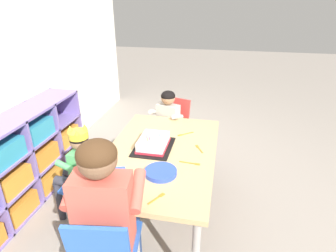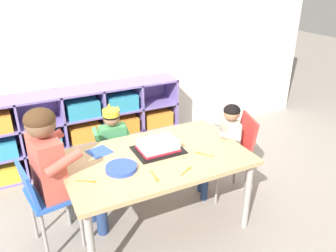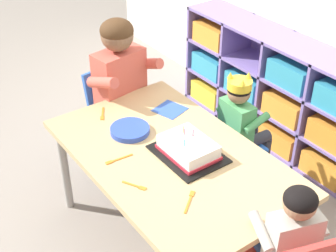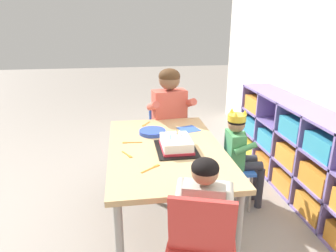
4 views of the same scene
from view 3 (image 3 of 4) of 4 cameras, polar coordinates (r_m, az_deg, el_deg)
ground at (r=2.78m, az=0.35°, el=-13.37°), size 16.00×16.00×0.00m
storage_cubby_shelf at (r=3.37m, az=14.34°, el=2.47°), size 1.97×0.31×0.78m
activity_table at (r=2.41m, az=0.40°, el=-4.47°), size 1.29×0.80×0.61m
classroom_chair_blue at (r=2.87m, az=6.96°, el=-2.45°), size 0.32×0.34×0.59m
child_with_crown at (r=2.84m, az=8.78°, el=0.71°), size 0.30×0.31×0.82m
classroom_chair_adult_side at (r=3.06m, az=-6.10°, el=2.03°), size 0.37×0.38×0.69m
adult_helper_seated at (r=2.87m, az=-4.95°, el=4.82°), size 0.45×0.44×1.05m
guest_at_table_side at (r=2.12m, az=13.75°, el=-12.64°), size 0.34×0.33×0.84m
birthday_cake_on_tray at (r=2.35m, az=2.43°, el=-2.73°), size 0.35×0.27×0.12m
paper_plate_stack at (r=2.52m, az=-4.55°, el=-0.48°), size 0.21×0.21×0.03m
paper_napkin_square at (r=2.71m, az=0.24°, el=1.98°), size 0.19×0.19×0.00m
fork_at_table_front_edge at (r=2.35m, az=-6.03°, el=-3.99°), size 0.03×0.14×0.00m
fork_by_napkin at (r=2.69m, az=-7.79°, el=1.36°), size 0.12×0.08×0.00m
fork_beside_plate_stack at (r=2.12m, az=2.58°, el=-8.82°), size 0.10×0.12×0.00m
fork_near_cake_tray at (r=2.19m, az=-3.84°, el=-7.13°), size 0.11×0.07×0.00m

